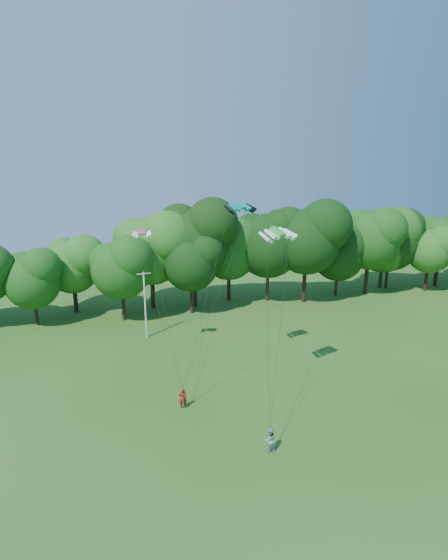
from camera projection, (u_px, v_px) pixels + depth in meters
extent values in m
plane|color=#284E15|center=(280.00, 518.00, 23.96)|extent=(160.00, 160.00, 0.00)
cylinder|color=silver|center=(145.00, 305.00, 47.06)|extent=(0.19, 0.19, 7.44)
cube|color=silver|center=(144.00, 274.00, 46.10)|extent=(1.49, 0.20, 0.08)
imported|color=maroon|center=(183.00, 398.00, 34.29)|extent=(0.65, 0.45, 1.71)
imported|color=#90ABC8|center=(270.00, 440.00, 29.21)|extent=(0.85, 0.66, 1.74)
cube|color=#048E89|center=(240.00, 205.00, 36.21)|extent=(2.86, 1.98, 0.55)
cube|color=#1FCF27|center=(278.00, 231.00, 33.01)|extent=(3.20, 2.27, 0.63)
cube|color=#C83778|center=(142.00, 232.00, 39.44)|extent=(1.82, 1.05, 0.42)
cylinder|color=black|center=(195.00, 288.00, 57.49)|extent=(0.47, 0.47, 4.93)
ellipsoid|color=black|center=(194.00, 240.00, 55.73)|extent=(9.86, 9.86, 10.76)
cylinder|color=black|center=(381.00, 273.00, 65.78)|extent=(0.51, 0.51, 4.67)
ellipsoid|color=#204F18|center=(385.00, 232.00, 64.12)|extent=(9.34, 9.34, 10.19)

